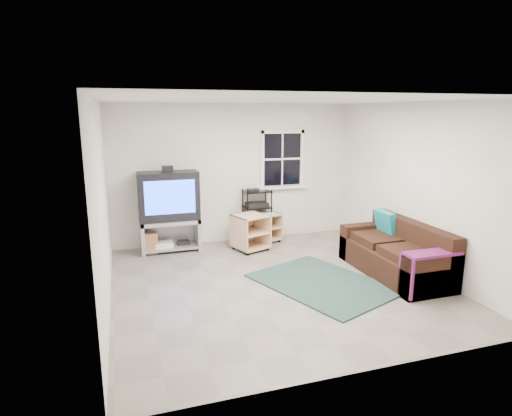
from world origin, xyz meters
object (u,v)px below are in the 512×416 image
object	(u,v)px
tv_unit	(169,205)
side_table_right	(264,225)
side_table_left	(249,231)
sofa	(397,255)
av_rack	(257,219)

from	to	relation	value
tv_unit	side_table_right	xyz separation A→B (m)	(1.79, 0.03, -0.52)
side_table_left	side_table_right	xyz separation A→B (m)	(0.42, 0.40, -0.02)
sofa	side_table_right	bearing A→B (deg)	121.42
tv_unit	av_rack	world-z (taller)	tv_unit
av_rack	sofa	distance (m)	2.76
tv_unit	sofa	size ratio (longest dim) A/B	0.80
tv_unit	av_rack	size ratio (longest dim) A/B	1.50
sofa	tv_unit	bearing A→B (deg)	144.90
av_rack	side_table_right	world-z (taller)	av_rack
av_rack	side_table_left	xyz separation A→B (m)	(-0.30, -0.45, -0.10)
side_table_right	sofa	bearing A→B (deg)	-58.58
side_table_left	sofa	size ratio (longest dim) A/B	0.37
tv_unit	side_table_left	distance (m)	1.50
av_rack	side_table_left	world-z (taller)	av_rack
tv_unit	side_table_left	xyz separation A→B (m)	(1.36, -0.37, -0.49)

